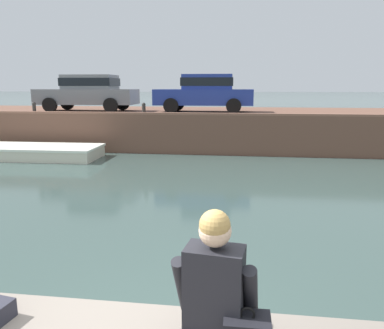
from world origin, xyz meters
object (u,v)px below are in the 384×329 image
Objects in this scene: mooring_bollard_west at (34,107)px; person_seated_right at (216,296)px; boat_moored_west_cream at (24,152)px; car_left_inner_blue at (205,92)px; car_leftmost_grey at (88,91)px; mooring_bollard_mid at (144,108)px.

mooring_bollard_west is 14.57m from person_seated_right.
boat_moored_west_cream is at bearing 126.57° from person_seated_right.
car_leftmost_grey is at bearing 179.99° from car_left_inner_blue.
boat_moored_west_cream is at bearing -157.38° from mooring_bollard_mid.
mooring_bollard_west is at bearing -167.08° from car_left_inner_blue.
car_leftmost_grey is 4.43× the size of person_seated_right.
car_leftmost_grey is 5.10m from car_left_inner_blue.
car_leftmost_grey reaches higher than boat_moored_west_cream.
person_seated_right is (7.70, -10.37, 1.01)m from boat_moored_west_cream.
car_leftmost_grey is at bearing 151.43° from mooring_bollard_mid.
car_leftmost_grey is 9.61× the size of mooring_bollard_west.
mooring_bollard_mid is (4.53, 0.00, 0.00)m from mooring_bollard_west.
person_seated_right reaches higher than boat_moored_west_cream.
car_left_inner_blue is at bearing 95.77° from person_seated_right.
car_leftmost_grey is at bearing 69.40° from boat_moored_west_cream.
car_left_inner_blue is 13.74m from person_seated_right.
car_left_inner_blue is at bearing 12.92° from mooring_bollard_west.
car_leftmost_grey reaches higher than mooring_bollard_mid.
mooring_bollard_west is at bearing -137.15° from car_leftmost_grey.
person_seated_right is at bearing -64.59° from car_leftmost_grey.
boat_moored_west_cream is 4.67m from mooring_bollard_mid.
mooring_bollard_west is at bearing 180.00° from mooring_bollard_mid.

